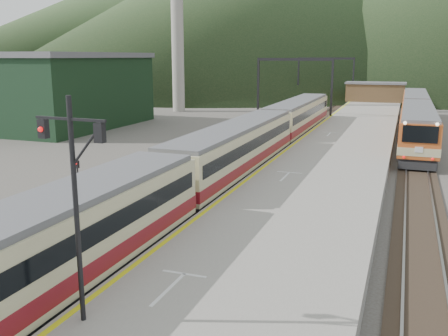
% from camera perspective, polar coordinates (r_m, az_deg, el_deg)
% --- Properties ---
extents(track_main, '(2.60, 200.00, 0.23)m').
position_cam_1_polar(track_main, '(48.81, 7.42, 3.00)').
color(track_main, black).
rests_on(track_main, ground).
extents(track_far, '(2.60, 200.00, 0.23)m').
position_cam_1_polar(track_far, '(50.11, 1.83, 3.35)').
color(track_far, black).
rests_on(track_far, ground).
extents(track_second, '(2.60, 200.00, 0.23)m').
position_cam_1_polar(track_second, '(47.70, 21.03, 2.03)').
color(track_second, black).
rests_on(track_second, ground).
extents(platform, '(8.00, 100.00, 1.00)m').
position_cam_1_polar(platform, '(45.90, 13.73, 2.67)').
color(platform, gray).
rests_on(platform, ground).
extents(gantry_near, '(9.55, 0.25, 8.00)m').
position_cam_1_polar(gantry_near, '(63.45, 8.05, 10.20)').
color(gantry_near, black).
rests_on(gantry_near, ground).
extents(gantry_far, '(9.55, 0.25, 8.00)m').
position_cam_1_polar(gantry_far, '(88.04, 11.53, 10.72)').
color(gantry_far, black).
rests_on(gantry_far, ground).
extents(warehouse, '(14.50, 20.50, 8.60)m').
position_cam_1_polar(warehouse, '(62.36, -18.27, 8.48)').
color(warehouse, black).
rests_on(warehouse, ground).
extents(smokestack, '(1.80, 1.80, 30.00)m').
position_cam_1_polar(smokestack, '(76.53, -5.40, 17.72)').
color(smokestack, '#9E998E').
rests_on(smokestack, ground).
extents(station_shed, '(9.40, 4.40, 3.10)m').
position_cam_1_polar(station_shed, '(85.32, 16.90, 8.35)').
color(station_shed, brown).
rests_on(station_shed, platform).
extents(hill_d, '(200.00, 200.00, 55.00)m').
position_cam_1_polar(hill_d, '(279.97, -8.17, 16.48)').
color(hill_d, '#264522').
rests_on(hill_d, ground).
extents(main_train, '(2.92, 59.92, 3.57)m').
position_cam_1_polar(main_train, '(33.23, 1.41, 1.98)').
color(main_train, '#BFB887').
rests_on(main_train, track_main).
extents(second_train, '(2.88, 39.27, 3.52)m').
position_cam_1_polar(second_train, '(57.16, 21.08, 5.61)').
color(second_train, '#BF5421').
rests_on(second_train, track_second).
extents(signal_mast, '(2.20, 0.30, 6.20)m').
position_cam_1_polar(signal_mast, '(13.63, -16.71, -2.12)').
color(signal_mast, black).
rests_on(signal_mast, platform).
extents(short_signal_b, '(0.25, 0.21, 2.27)m').
position_cam_1_polar(short_signal_b, '(44.86, 2.23, 4.05)').
color(short_signal_b, black).
rests_on(short_signal_b, ground).
extents(short_signal_c, '(0.22, 0.16, 2.27)m').
position_cam_1_polar(short_signal_c, '(30.22, -16.37, -0.68)').
color(short_signal_c, black).
rests_on(short_signal_c, ground).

